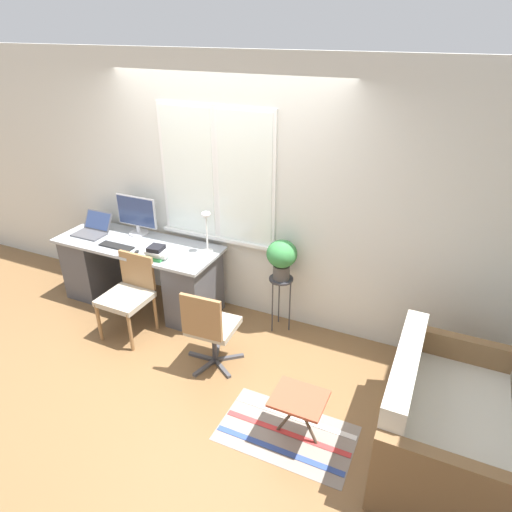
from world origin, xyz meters
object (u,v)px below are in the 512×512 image
Objects in this scene: desk_lamp at (206,224)px; desk_chair_wooden at (129,293)px; potted_plant at (282,256)px; mouse at (137,252)px; keyboard at (117,246)px; monitor at (137,215)px; book_stack at (156,253)px; laptop at (92,229)px; office_chair_swivel at (210,327)px; couch_loveseat at (438,424)px; plant_stand at (281,285)px; folding_stool at (299,401)px.

desk_lamp is 0.54× the size of desk_chair_wooden.
potted_plant is (1.38, 0.70, 0.39)m from desk_chair_wooden.
mouse is at bearing -152.46° from desk_lamp.
keyboard is at bearing 139.79° from desk_chair_wooden.
monitor is at bearing 118.70° from desk_chair_wooden.
laptop is at bearing 168.51° from book_stack.
potted_plant is at bearing -0.46° from monitor.
potted_plant is (0.35, 0.84, 0.41)m from office_chair_swivel.
book_stack is at bearing -3.31° from mouse.
keyboard is at bearing 175.81° from book_stack.
office_chair_swivel is 2.01m from couch_loveseat.
laptop is 0.51m from keyboard.
monitor is 0.96m from desk_chair_wooden.
monitor is 1.22× the size of potted_plant.
monitor is 2.21× the size of book_stack.
desk_chair_wooden reaches higher than keyboard.
keyboard reaches higher than plant_stand.
folding_stool is (0.66, -1.28, -0.48)m from potted_plant.
desk_lamp reaches higher than folding_stool.
mouse reaches higher than plant_stand.
plant_stand is (-1.64, 0.99, 0.23)m from couch_loveseat.
mouse is 0.10× the size of plant_stand.
office_chair_swivel is at bearing -21.67° from mouse.
book_stack is 0.38× the size of plant_stand.
desk_lamp is at bearing 5.90° from laptop.
folding_stool is (2.13, -0.89, -0.40)m from mouse.
office_chair_swivel is at bearing -18.72° from laptop.
potted_plant is (0.81, 0.05, -0.22)m from desk_lamp.
desk_chair_wooden is 0.98× the size of office_chair_swivel.
mouse is 1.24m from office_chair_swivel.
desk_lamp is at bearing 27.54° from mouse.
desk_chair_wooden is 2.02× the size of potted_plant.
couch_loveseat reaches higher than folding_stool.
laptop is 0.80× the size of desk_lamp.
monitor is 0.71m from book_stack.
mouse is at bearing 176.69° from book_stack.
laptop is 0.71× the size of monitor.
potted_plant is at bearing 117.37° from folding_stool.
desk_chair_wooden is 1.37× the size of plant_stand.
folding_stool is (2.90, -1.09, -0.44)m from laptop.
desk_lamp is (0.94, -0.07, 0.08)m from monitor.
couch_loveseat is at bearing -31.16° from plant_stand.
couch_loveseat reaches higher than desk_chair_wooden.
desk_chair_wooden is 2.13m from folding_stool.
monitor reaches higher than office_chair_swivel.
plant_stand is at bearing 15.00° from mouse.
potted_plant is (1.47, 0.39, 0.08)m from mouse.
office_chair_swivel is (1.40, -0.47, -0.32)m from keyboard.
keyboard is 1.04m from desk_lamp.
couch_loveseat is at bearing -10.92° from mouse.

